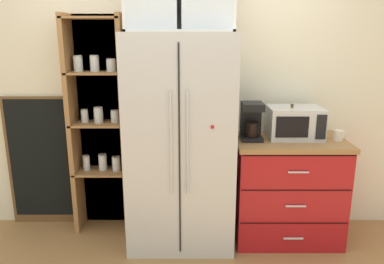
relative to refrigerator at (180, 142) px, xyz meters
The scene contains 12 objects.
ground_plane 0.88m from the refrigerator, 90.00° to the right, with size 10.70×10.70×0.00m, color #9E7042.
wall_back_cream 0.54m from the refrigerator, 90.00° to the left, with size 5.00×0.10×2.55m, color silver.
refrigerator is the anchor object (origin of this frame).
pantry_shelf_column 0.77m from the refrigerator, 160.38° to the left, with size 0.53×0.30×1.91m.
counter_cabinet 1.01m from the refrigerator, ahead, with size 0.91×0.60×0.89m.
microwave 0.96m from the refrigerator, ahead, with size 0.44×0.33×0.26m.
coffee_maker 0.61m from the refrigerator, ahead, with size 0.17×0.20×0.31m.
mug_cream 1.29m from the refrigerator, ahead, with size 0.11×0.08×0.09m.
mug_charcoal 0.92m from the refrigerator, ahead, with size 0.11×0.07×0.10m.
bottle_amber 0.92m from the refrigerator, ahead, with size 0.06×0.06×0.29m.
bottle_clear 0.92m from the refrigerator, ahead, with size 0.06×0.06×0.25m.
chalkboard_menu 1.36m from the refrigerator, 167.10° to the left, with size 0.60×0.04×1.21m.
Camera 1 is at (0.09, -2.90, 1.73)m, focal length 34.71 mm.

